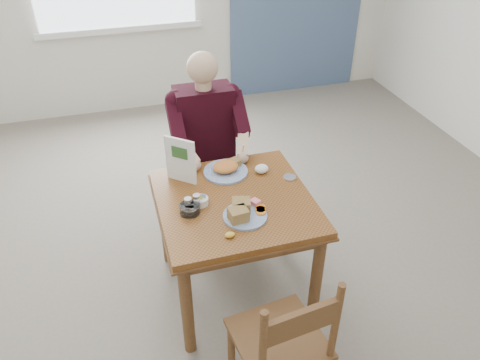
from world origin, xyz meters
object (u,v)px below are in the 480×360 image
object	(u,v)px
diner	(207,134)
far_plate	(226,169)
chair_near	(283,345)
near_plate	(243,212)
table	(235,214)
chair_far	(206,167)

from	to	relation	value
diner	far_plate	distance (m)	0.42
diner	far_plate	bearing A→B (deg)	-86.55
chair_near	diner	bearing A→B (deg)	90.04
near_plate	far_plate	size ratio (longest dim) A/B	0.75
table	diner	world-z (taller)	diner
table	chair_far	bearing A→B (deg)	90.00
chair_near	diner	size ratio (longest dim) A/B	0.69
diner	near_plate	distance (m)	0.88
chair_far	chair_near	distance (m)	1.64
table	chair_far	size ratio (longest dim) A/B	0.97
near_plate	far_plate	bearing A→B (deg)	86.79
chair_far	chair_near	size ratio (longest dim) A/B	1.00
near_plate	diner	bearing A→B (deg)	89.98
table	near_plate	size ratio (longest dim) A/B	3.41
chair_far	near_plate	bearing A→B (deg)	-90.02
chair_far	near_plate	xyz separation A→B (m)	(-0.00, -0.97, 0.30)
far_plate	near_plate	bearing A→B (deg)	-93.21
chair_near	near_plate	xyz separation A→B (m)	(-0.00, 0.67, 0.30)
chair_far	near_plate	distance (m)	1.01
diner	near_plate	world-z (taller)	diner
chair_far	far_plate	xyz separation A→B (m)	(0.03, -0.51, 0.30)
diner	chair_near	bearing A→B (deg)	-89.96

